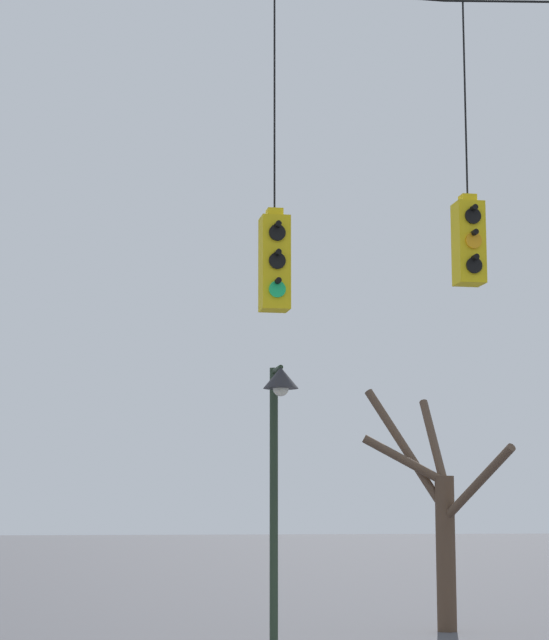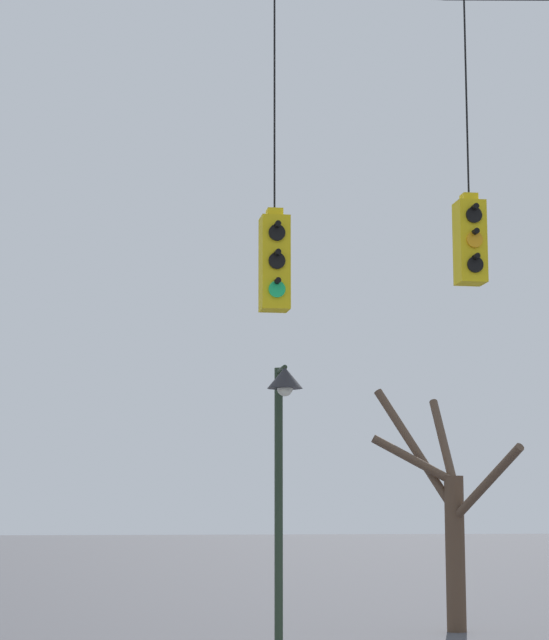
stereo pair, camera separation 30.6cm
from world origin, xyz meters
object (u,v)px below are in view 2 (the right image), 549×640
Objects in this scene: street_lamp at (282,432)px; traffic_light_near_left_pole at (470,240)px; traffic_light_near_right_pole at (275,260)px; bare_tree at (449,516)px.

traffic_light_near_left_pole is at bearing -57.78° from street_lamp.
traffic_light_near_right_pole is 0.95× the size of bare_tree.
traffic_light_near_right_pole is at bearing -121.35° from bare_tree.
street_lamp is at bearing 122.22° from traffic_light_near_left_pole.
street_lamp is 0.96× the size of bare_tree.
traffic_light_near_left_pole is 7.91m from bare_tree.
bare_tree reaches higher than street_lamp.
bare_tree is (3.63, 3.97, -1.20)m from street_lamp.
street_lamp is at bearing 78.82° from traffic_light_near_right_pole.
traffic_light_near_right_pole is 1.11× the size of traffic_light_near_left_pole.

